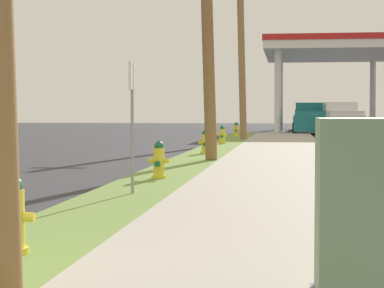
# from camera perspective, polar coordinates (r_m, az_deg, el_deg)

# --- Properties ---
(fire_hydrant_nearest) EXTENTS (0.42, 0.38, 0.74)m
(fire_hydrant_nearest) POSITION_cam_1_polar(r_m,az_deg,el_deg) (7.02, -13.89, -5.75)
(fire_hydrant_nearest) COLOR yellow
(fire_hydrant_nearest) RESTS_ON grass_verge
(fire_hydrant_second) EXTENTS (0.42, 0.38, 0.74)m
(fire_hydrant_second) POSITION_cam_1_polar(r_m,az_deg,el_deg) (14.40, -2.62, -1.41)
(fire_hydrant_second) COLOR yellow
(fire_hydrant_second) RESTS_ON grass_verge
(fire_hydrant_third) EXTENTS (0.42, 0.37, 0.74)m
(fire_hydrant_third) POSITION_cam_1_polar(r_m,az_deg,el_deg) (22.75, 1.04, 0.07)
(fire_hydrant_third) COLOR yellow
(fire_hydrant_third) RESTS_ON grass_verge
(fire_hydrant_fourth) EXTENTS (0.42, 0.37, 0.74)m
(fire_hydrant_fourth) POSITION_cam_1_polar(r_m,az_deg,el_deg) (29.53, 2.39, 0.66)
(fire_hydrant_fourth) COLOR yellow
(fire_hydrant_fourth) RESTS_ON grass_verge
(fire_hydrant_fifth) EXTENTS (0.42, 0.38, 0.74)m
(fire_hydrant_fifth) POSITION_cam_1_polar(r_m,az_deg,el_deg) (37.83, 3.48, 1.08)
(fire_hydrant_fifth) COLOR yellow
(fire_hydrant_fifth) RESTS_ON grass_verge
(utility_pole_background) EXTENTS (1.40, 0.33, 8.21)m
(utility_pole_background) POSITION_cam_1_polar(r_m,az_deg,el_deg) (34.49, 3.90, 7.36)
(utility_pole_background) COLOR #937047
(utility_pole_background) RESTS_ON grass_verge
(utility_cabinet) EXTENTS (0.59, 0.85, 1.29)m
(utility_cabinet) POSITION_cam_1_polar(r_m,az_deg,el_deg) (4.99, 12.81, -5.92)
(utility_cabinet) COLOR slate
(utility_cabinet) RESTS_ON sidewalk_slab
(street_sign_post) EXTENTS (0.05, 0.36, 2.12)m
(street_sign_post) POSITION_cam_1_polar(r_m,az_deg,el_deg) (11.77, -4.71, 3.48)
(street_sign_post) COLOR gray
(street_sign_post) RESTS_ON grass_verge
(car_navy_by_near_pump) EXTENTS (2.07, 4.56, 1.57)m
(car_navy_by_near_pump) POSITION_cam_1_polar(r_m,az_deg,el_deg) (53.74, 8.96, 1.81)
(car_navy_by_near_pump) COLOR navy
(car_navy_by_near_pump) RESTS_ON ground
(car_silver_by_far_pump) EXTENTS (2.24, 4.63, 1.57)m
(car_silver_by_far_pump) POSITION_cam_1_polar(r_m,az_deg,el_deg) (50.32, 11.04, 1.74)
(car_silver_by_far_pump) COLOR #BCBCC1
(car_silver_by_far_pump) RESTS_ON ground
(truck_black_at_forecourt) EXTENTS (2.39, 5.50, 1.97)m
(truck_black_at_forecourt) POSITION_cam_1_polar(r_m,az_deg,el_deg) (56.88, 9.40, 2.04)
(truck_black_at_forecourt) COLOR black
(truck_black_at_forecourt) RESTS_ON ground
(truck_teal_on_apron) EXTENTS (2.24, 5.45, 1.97)m
(truck_teal_on_apron) POSITION_cam_1_polar(r_m,az_deg,el_deg) (46.30, 9.26, 1.92)
(truck_teal_on_apron) COLOR #197075
(truck_teal_on_apron) RESTS_ON ground
(truck_white_at_far_bay) EXTENTS (2.39, 5.50, 1.97)m
(truck_white_at_far_bay) POSITION_cam_1_polar(r_m,az_deg,el_deg) (44.03, 11.63, 1.86)
(truck_white_at_far_bay) COLOR white
(truck_white_at_far_bay) RESTS_ON ground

